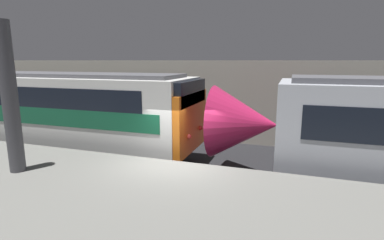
% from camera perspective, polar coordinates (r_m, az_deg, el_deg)
% --- Properties ---
extents(ground_plane, '(120.00, 120.00, 0.00)m').
position_cam_1_polar(ground_plane, '(9.37, -3.04, -14.24)').
color(ground_plane, black).
extents(platform, '(40.00, 4.98, 1.12)m').
position_cam_1_polar(platform, '(7.13, -10.87, -18.14)').
color(platform, slate).
rests_on(platform, ground).
extents(station_rear_barrier, '(50.00, 0.15, 4.04)m').
position_cam_1_polar(station_rear_barrier, '(14.85, 6.20, 3.42)').
color(station_rear_barrier, '#B2AD9E').
rests_on(station_rear_barrier, ground).
extents(support_pillar_near, '(0.39, 0.39, 3.91)m').
position_cam_1_polar(support_pillar_near, '(9.01, -31.38, 3.50)').
color(support_pillar_near, '#47474C').
rests_on(support_pillar_near, platform).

